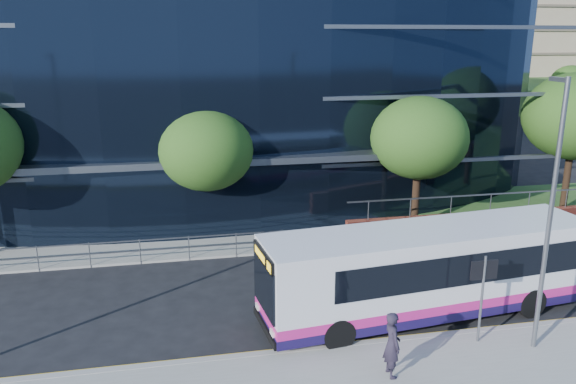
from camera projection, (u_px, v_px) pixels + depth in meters
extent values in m
plane|color=black|center=(322.00, 334.00, 17.93)|extent=(200.00, 200.00, 0.00)
cube|color=gray|center=(331.00, 348.00, 16.96)|extent=(80.00, 0.25, 0.16)
cube|color=gold|center=(329.00, 347.00, 17.17)|extent=(80.00, 0.08, 0.01)
cube|color=gold|center=(328.00, 344.00, 17.31)|extent=(80.00, 0.08, 0.01)
cube|color=gray|center=(146.00, 231.00, 27.20)|extent=(50.00, 8.00, 0.10)
cube|color=black|center=(177.00, 55.00, 37.73)|extent=(38.00, 16.00, 16.00)
cube|color=#595E66|center=(184.00, 163.00, 25.17)|extent=(22.00, 1.20, 0.30)
cube|color=slate|center=(89.00, 244.00, 22.77)|extent=(24.00, 0.05, 0.05)
cube|color=slate|center=(90.00, 254.00, 22.90)|extent=(24.00, 0.05, 0.05)
cylinder|color=slate|center=(90.00, 255.00, 22.91)|extent=(0.04, 0.04, 1.10)
cube|color=#2D511E|center=(447.00, 91.00, 76.30)|extent=(60.00, 42.00, 4.00)
cylinder|color=slate|center=(482.00, 299.00, 16.84)|extent=(0.08, 0.08, 2.80)
cube|color=black|center=(484.00, 270.00, 16.60)|extent=(0.85, 0.06, 0.60)
cylinder|color=black|center=(209.00, 210.00, 25.97)|extent=(0.36, 0.36, 2.86)
ellipsoid|color=#274F16|center=(206.00, 150.00, 25.22)|extent=(4.29, 4.29, 3.65)
cylinder|color=black|center=(416.00, 199.00, 27.33)|extent=(0.36, 0.36, 3.08)
ellipsoid|color=#274F16|center=(419.00, 138.00, 26.52)|extent=(4.62, 4.62, 3.93)
cylinder|color=black|center=(566.00, 181.00, 29.89)|extent=(0.36, 0.36, 3.52)
ellipsoid|color=#274F16|center=(575.00, 116.00, 28.97)|extent=(5.28, 5.28, 4.49)
cylinder|color=black|center=(446.00, 111.00, 59.80)|extent=(0.36, 0.36, 3.08)
ellipsoid|color=#274F16|center=(448.00, 82.00, 59.00)|extent=(4.62, 4.62, 3.93)
cylinder|color=black|center=(567.00, 106.00, 64.71)|extent=(0.36, 0.36, 2.86)
ellipsoid|color=#274F16|center=(570.00, 81.00, 63.96)|extent=(4.29, 4.29, 3.65)
cylinder|color=slate|center=(550.00, 220.00, 15.86)|extent=(0.14, 0.14, 8.00)
cube|color=slate|center=(559.00, 79.00, 15.15)|extent=(0.15, 0.70, 0.12)
cube|color=silver|center=(429.00, 268.00, 18.71)|extent=(11.53, 3.78, 2.73)
cube|color=#180E3C|center=(427.00, 301.00, 19.03)|extent=(11.55, 3.83, 0.31)
cube|color=#C01C74|center=(427.00, 293.00, 18.95)|extent=(11.55, 3.83, 0.31)
cube|color=black|center=(446.00, 255.00, 18.78)|extent=(9.28, 3.59, 1.03)
cube|color=black|center=(264.00, 286.00, 17.04)|extent=(0.32, 2.21, 1.59)
cube|color=black|center=(264.00, 257.00, 16.78)|extent=(0.33, 2.11, 0.41)
cube|color=yellow|center=(260.00, 254.00, 17.01)|extent=(0.16, 1.13, 0.23)
cube|color=black|center=(265.00, 327.00, 17.41)|extent=(0.37, 2.46, 0.25)
cylinder|color=black|center=(338.00, 334.00, 16.89)|extent=(1.06, 0.42, 1.03)
cylinder|color=black|center=(531.00, 303.00, 18.91)|extent=(1.06, 0.42, 1.03)
imported|color=black|center=(392.00, 344.00, 15.25)|extent=(0.48, 0.71, 1.89)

